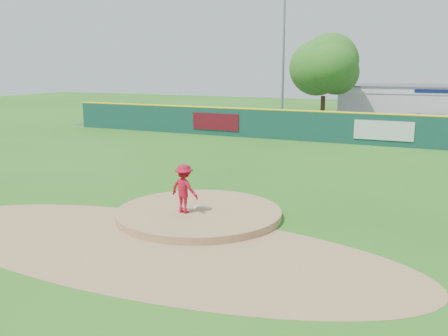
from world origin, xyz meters
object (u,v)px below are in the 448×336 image
at_px(van, 439,123).
at_px(playground_slide, 192,116).
at_px(pitcher, 184,189).
at_px(light_pole_left, 284,52).
at_px(pool_building_grp, 436,105).
at_px(deciduous_tree, 324,71).

bearing_deg(van, playground_slide, 82.69).
distance_m(pitcher, light_pole_left, 28.48).
relative_size(pitcher, pool_building_grp, 0.11).
bearing_deg(playground_slide, pool_building_grp, 25.92).
distance_m(pitcher, van, 26.76).
bearing_deg(light_pole_left, deciduous_tree, -26.57).
distance_m(playground_slide, light_pole_left, 9.36).
xyz_separation_m(van, deciduous_tree, (-8.57, -0.42, 3.74)).
height_order(pitcher, van, pitcher).
height_order(pitcher, playground_slide, pitcher).
bearing_deg(pool_building_grp, deciduous_tree, -138.84).
bearing_deg(van, pool_building_grp, -9.72).
relative_size(pitcher, deciduous_tree, 0.22).
xyz_separation_m(playground_slide, light_pole_left, (6.61, 4.05, 5.26)).
xyz_separation_m(van, light_pole_left, (-12.57, 1.58, 5.24)).
relative_size(playground_slide, light_pole_left, 0.26).
relative_size(playground_slide, deciduous_tree, 0.38).
distance_m(pool_building_grp, playground_slide, 20.71).
bearing_deg(deciduous_tree, light_pole_left, 153.43).
distance_m(pool_building_grp, light_pole_left, 13.72).
xyz_separation_m(pool_building_grp, light_pole_left, (-12.00, -4.99, 4.39)).
bearing_deg(van, pitcher, 150.52).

